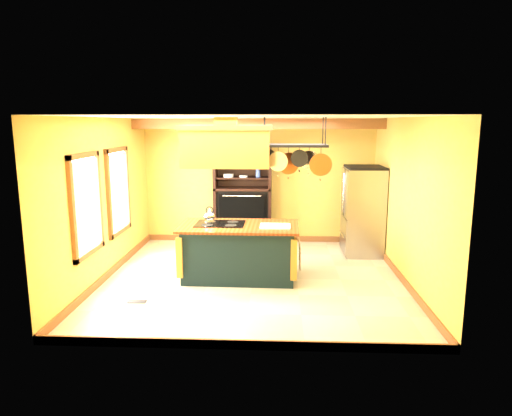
# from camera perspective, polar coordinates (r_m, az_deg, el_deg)

# --- Properties ---
(floor) EXTENTS (5.00, 5.00, 0.00)m
(floor) POSITION_cam_1_polar(r_m,az_deg,el_deg) (7.88, -0.34, -8.76)
(floor) COLOR beige
(floor) RESTS_ON ground
(ceiling) EXTENTS (5.00, 5.00, 0.00)m
(ceiling) POSITION_cam_1_polar(r_m,az_deg,el_deg) (7.43, -0.36, 11.29)
(ceiling) COLOR white
(ceiling) RESTS_ON wall_back
(wall_back) EXTENTS (5.00, 0.02, 2.70)m
(wall_back) POSITION_cam_1_polar(r_m,az_deg,el_deg) (10.01, 0.40, 3.38)
(wall_back) COLOR gold
(wall_back) RESTS_ON floor
(wall_front) EXTENTS (5.00, 0.02, 2.70)m
(wall_front) POSITION_cam_1_polar(r_m,az_deg,el_deg) (5.09, -1.81, -3.78)
(wall_front) COLOR gold
(wall_front) RESTS_ON floor
(wall_left) EXTENTS (0.02, 5.00, 2.70)m
(wall_left) POSITION_cam_1_polar(r_m,az_deg,el_deg) (8.06, -18.40, 1.05)
(wall_left) COLOR gold
(wall_left) RESTS_ON floor
(wall_right) EXTENTS (0.02, 5.00, 2.70)m
(wall_right) POSITION_cam_1_polar(r_m,az_deg,el_deg) (7.82, 18.28, 0.78)
(wall_right) COLOR gold
(wall_right) RESTS_ON floor
(ceiling_beam) EXTENTS (5.00, 0.15, 0.20)m
(ceiling_beam) POSITION_cam_1_polar(r_m,az_deg,el_deg) (9.13, 0.21, 10.48)
(ceiling_beam) COLOR #96562E
(ceiling_beam) RESTS_ON ceiling
(window_near) EXTENTS (0.06, 1.06, 1.56)m
(window_near) POSITION_cam_1_polar(r_m,az_deg,el_deg) (7.31, -20.38, 0.39)
(window_near) COLOR #96562E
(window_near) RESTS_ON wall_left
(window_far) EXTENTS (0.06, 1.06, 1.56)m
(window_far) POSITION_cam_1_polar(r_m,az_deg,el_deg) (8.60, -16.78, 2.05)
(window_far) COLOR #96562E
(window_far) RESTS_ON wall_left
(kitchen_island) EXTENTS (2.01, 1.14, 1.11)m
(kitchen_island) POSITION_cam_1_polar(r_m,az_deg,el_deg) (7.78, -2.10, -5.38)
(kitchen_island) COLOR black
(kitchen_island) RESTS_ON floor
(range_hood) EXTENTS (1.49, 0.84, 0.80)m
(range_hood) POSITION_cam_1_polar(r_m,az_deg,el_deg) (7.51, -3.72, 7.87)
(range_hood) COLOR #BA7E2E
(range_hood) RESTS_ON ceiling
(pot_rack) EXTENTS (1.17, 0.53, 0.93)m
(pot_rack) POSITION_cam_1_polar(r_m,az_deg,el_deg) (7.48, 4.88, 6.84)
(pot_rack) COLOR black
(pot_rack) RESTS_ON ceiling
(refrigerator) EXTENTS (0.75, 0.88, 1.73)m
(refrigerator) POSITION_cam_1_polar(r_m,az_deg,el_deg) (9.36, 13.17, -0.58)
(refrigerator) COLOR #999BA1
(refrigerator) RESTS_ON floor
(hutch) EXTENTS (1.22, 0.56, 2.17)m
(hutch) POSITION_cam_1_polar(r_m,az_deg,el_deg) (9.87, -1.63, 0.32)
(hutch) COLOR black
(hutch) RESTS_ON floor
(floor_register) EXTENTS (0.28, 0.13, 0.01)m
(floor_register) POSITION_cam_1_polar(r_m,az_deg,el_deg) (7.12, -14.66, -11.26)
(floor_register) COLOR black
(floor_register) RESTS_ON floor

